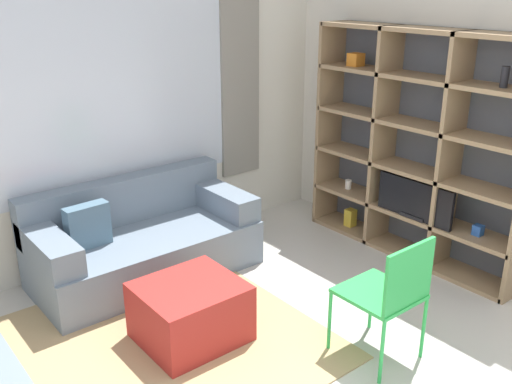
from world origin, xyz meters
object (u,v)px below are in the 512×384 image
at_px(ottoman, 190,312).
at_px(folding_chair, 391,290).
at_px(couch_main, 142,242).
at_px(shelving_unit, 418,148).

height_order(ottoman, folding_chair, folding_chair).
bearing_deg(couch_main, shelving_unit, -28.67).
xyz_separation_m(shelving_unit, couch_main, (-2.08, 1.14, -0.69)).
bearing_deg(shelving_unit, ottoman, 177.88).
bearing_deg(ottoman, folding_chair, -48.95).
xyz_separation_m(ottoman, folding_chair, (0.86, -0.98, 0.31)).
xyz_separation_m(shelving_unit, folding_chair, (-1.43, -0.90, -0.46)).
relative_size(shelving_unit, couch_main, 1.15).
relative_size(ottoman, folding_chair, 0.77).
bearing_deg(folding_chair, ottoman, -48.95).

